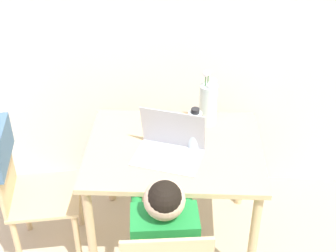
{
  "coord_description": "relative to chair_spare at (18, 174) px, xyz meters",
  "views": [
    {
      "loc": [
        0.05,
        -0.55,
        2.26
      ],
      "look_at": [
        -0.04,
        1.53,
        0.89
      ],
      "focal_mm": 50.0,
      "sensor_mm": 36.0,
      "label": 1
    }
  ],
  "objects": [
    {
      "name": "flower_vase",
      "position": [
        1.07,
        0.4,
        0.26
      ],
      "size": [
        0.11,
        0.11,
        0.36
      ],
      "color": "silver",
      "rests_on": "dining_table"
    },
    {
      "name": "person_seated",
      "position": [
        0.84,
        -0.48,
        0.04
      ],
      "size": [
        0.35,
        0.45,
        1.01
      ],
      "rotation": [
        0.0,
        0.0,
        3.24
      ],
      "color": "#1E8438",
      "rests_on": "ground_plane"
    },
    {
      "name": "chair_spare",
      "position": [
        0.0,
        0.0,
        0.0
      ],
      "size": [
        0.49,
        0.47,
        0.89
      ],
      "rotation": [
        0.0,
        0.0,
        1.75
      ],
      "color": "#D6B784",
      "rests_on": "ground_plane"
    },
    {
      "name": "wall_back",
      "position": [
        0.88,
        0.77,
        0.66
      ],
      "size": [
        6.4,
        0.05,
        2.5
      ],
      "color": "white",
      "rests_on": "ground_plane"
    },
    {
      "name": "dining_table",
      "position": [
        0.87,
        0.13,
        0.02
      ],
      "size": [
        0.99,
        0.77,
        0.71
      ],
      "color": "#D6B784",
      "rests_on": "ground_plane"
    },
    {
      "name": "water_bottle",
      "position": [
        0.98,
        0.14,
        0.23
      ],
      "size": [
        0.08,
        0.08,
        0.26
      ],
      "color": "silver",
      "rests_on": "dining_table"
    },
    {
      "name": "laptop",
      "position": [
        0.85,
        0.07,
        0.17
      ],
      "size": [
        0.41,
        0.33,
        0.26
      ],
      "rotation": [
        0.0,
        0.0,
        -0.25
      ],
      "color": "#B2B2B7",
      "rests_on": "dining_table"
    }
  ]
}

